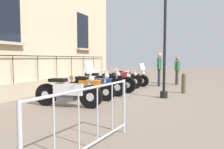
{
  "coord_description": "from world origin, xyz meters",
  "views": [
    {
      "loc": [
        3.76,
        -8.43,
        1.46
      ],
      "look_at": [
        0.45,
        0.0,
        0.8
      ],
      "focal_mm": 35.16,
      "sensor_mm": 36.0,
      "label": 1
    }
  ],
  "objects_px": {
    "motorcycle_red": "(122,79)",
    "motorcycle_maroon": "(130,78)",
    "motorcycle_blue": "(100,85)",
    "bollard": "(184,83)",
    "motorcycle_white": "(69,92)",
    "motorcycle_black": "(114,82)",
    "motorcycle_orange": "(89,88)",
    "pedestrian_walking": "(159,67)",
    "crowd_barrier": "(89,119)",
    "lamppost": "(165,22)",
    "pedestrian_standing": "(177,69)"
  },
  "relations": [
    {
      "from": "motorcycle_orange",
      "to": "motorcycle_red",
      "type": "distance_m",
      "value": 3.36
    },
    {
      "from": "crowd_barrier",
      "to": "motorcycle_red",
      "type": "bearing_deg",
      "value": 105.01
    },
    {
      "from": "motorcycle_black",
      "to": "motorcycle_maroon",
      "type": "bearing_deg",
      "value": 88.48
    },
    {
      "from": "motorcycle_white",
      "to": "motorcycle_red",
      "type": "height_order",
      "value": "motorcycle_white"
    },
    {
      "from": "lamppost",
      "to": "pedestrian_standing",
      "type": "bearing_deg",
      "value": 89.13
    },
    {
      "from": "motorcycle_orange",
      "to": "motorcycle_blue",
      "type": "relative_size",
      "value": 0.87
    },
    {
      "from": "bollard",
      "to": "pedestrian_standing",
      "type": "height_order",
      "value": "pedestrian_standing"
    },
    {
      "from": "motorcycle_blue",
      "to": "bollard",
      "type": "xyz_separation_m",
      "value": [
        3.04,
        1.82,
        -0.0
      ]
    },
    {
      "from": "motorcycle_white",
      "to": "crowd_barrier",
      "type": "height_order",
      "value": "motorcycle_white"
    },
    {
      "from": "motorcycle_blue",
      "to": "pedestrian_standing",
      "type": "xyz_separation_m",
      "value": [
        2.5,
        4.95,
        0.43
      ]
    },
    {
      "from": "motorcycle_red",
      "to": "lamppost",
      "type": "height_order",
      "value": "lamppost"
    },
    {
      "from": "motorcycle_white",
      "to": "pedestrian_walking",
      "type": "height_order",
      "value": "pedestrian_walking"
    },
    {
      "from": "motorcycle_white",
      "to": "motorcycle_orange",
      "type": "relative_size",
      "value": 1.13
    },
    {
      "from": "crowd_barrier",
      "to": "pedestrian_standing",
      "type": "distance_m",
      "value": 9.9
    },
    {
      "from": "motorcycle_white",
      "to": "lamppost",
      "type": "relative_size",
      "value": 0.42
    },
    {
      "from": "motorcycle_white",
      "to": "motorcycle_blue",
      "type": "distance_m",
      "value": 2.18
    },
    {
      "from": "motorcycle_blue",
      "to": "motorcycle_red",
      "type": "bearing_deg",
      "value": 86.79
    },
    {
      "from": "motorcycle_orange",
      "to": "crowd_barrier",
      "type": "height_order",
      "value": "motorcycle_orange"
    },
    {
      "from": "lamppost",
      "to": "bollard",
      "type": "bearing_deg",
      "value": 66.01
    },
    {
      "from": "motorcycle_orange",
      "to": "pedestrian_walking",
      "type": "xyz_separation_m",
      "value": [
        1.61,
        4.91,
        0.59
      ]
    },
    {
      "from": "motorcycle_maroon",
      "to": "pedestrian_walking",
      "type": "relative_size",
      "value": 1.2
    },
    {
      "from": "bollard",
      "to": "motorcycle_white",
      "type": "bearing_deg",
      "value": -127.57
    },
    {
      "from": "motorcycle_maroon",
      "to": "motorcycle_white",
      "type": "bearing_deg",
      "value": -92.4
    },
    {
      "from": "motorcycle_black",
      "to": "motorcycle_blue",
      "type": "bearing_deg",
      "value": -97.34
    },
    {
      "from": "bollard",
      "to": "pedestrian_standing",
      "type": "xyz_separation_m",
      "value": [
        -0.55,
        3.13,
        0.43
      ]
    },
    {
      "from": "motorcycle_red",
      "to": "bollard",
      "type": "height_order",
      "value": "motorcycle_red"
    },
    {
      "from": "lamppost",
      "to": "pedestrian_standing",
      "type": "height_order",
      "value": "lamppost"
    },
    {
      "from": "bollard",
      "to": "motorcycle_maroon",
      "type": "bearing_deg",
      "value": 149.86
    },
    {
      "from": "crowd_barrier",
      "to": "pedestrian_standing",
      "type": "relative_size",
      "value": 1.56
    },
    {
      "from": "motorcycle_maroon",
      "to": "lamppost",
      "type": "relative_size",
      "value": 0.41
    },
    {
      "from": "crowd_barrier",
      "to": "motorcycle_white",
      "type": "bearing_deg",
      "value": 127.51
    },
    {
      "from": "pedestrian_walking",
      "to": "motorcycle_orange",
      "type": "bearing_deg",
      "value": -108.13
    },
    {
      "from": "pedestrian_standing",
      "to": "lamppost",
      "type": "bearing_deg",
      "value": -90.87
    },
    {
      "from": "motorcycle_blue",
      "to": "motorcycle_red",
      "type": "relative_size",
      "value": 1.09
    },
    {
      "from": "motorcycle_white",
      "to": "motorcycle_black",
      "type": "xyz_separation_m",
      "value": [
        0.18,
        3.32,
        -0.03
      ]
    },
    {
      "from": "motorcycle_black",
      "to": "bollard",
      "type": "bearing_deg",
      "value": 13.02
    },
    {
      "from": "motorcycle_black",
      "to": "crowd_barrier",
      "type": "bearing_deg",
      "value": -72.28
    },
    {
      "from": "motorcycle_orange",
      "to": "bollard",
      "type": "relative_size",
      "value": 2.21
    },
    {
      "from": "motorcycle_red",
      "to": "motorcycle_maroon",
      "type": "height_order",
      "value": "motorcycle_maroon"
    },
    {
      "from": "crowd_barrier",
      "to": "lamppost",
      "type": "bearing_deg",
      "value": 86.41
    },
    {
      "from": "motorcycle_blue",
      "to": "motorcycle_orange",
      "type": "bearing_deg",
      "value": -86.56
    },
    {
      "from": "motorcycle_black",
      "to": "crowd_barrier",
      "type": "distance_m",
      "value": 6.39
    },
    {
      "from": "motorcycle_red",
      "to": "pedestrian_standing",
      "type": "distance_m",
      "value": 3.52
    },
    {
      "from": "motorcycle_white",
      "to": "lamppost",
      "type": "bearing_deg",
      "value": 46.71
    },
    {
      "from": "lamppost",
      "to": "pedestrian_standing",
      "type": "xyz_separation_m",
      "value": [
        0.07,
        4.52,
        -1.92
      ]
    },
    {
      "from": "motorcycle_black",
      "to": "motorcycle_red",
      "type": "bearing_deg",
      "value": 90.7
    },
    {
      "from": "lamppost",
      "to": "motorcycle_blue",
      "type": "bearing_deg",
      "value": -169.95
    },
    {
      "from": "motorcycle_red",
      "to": "pedestrian_walking",
      "type": "height_order",
      "value": "pedestrian_walking"
    },
    {
      "from": "motorcycle_maroon",
      "to": "lamppost",
      "type": "height_order",
      "value": "lamppost"
    },
    {
      "from": "motorcycle_maroon",
      "to": "motorcycle_orange",
      "type": "bearing_deg",
      "value": -91.93
    }
  ]
}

